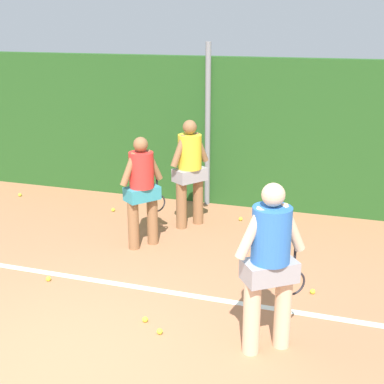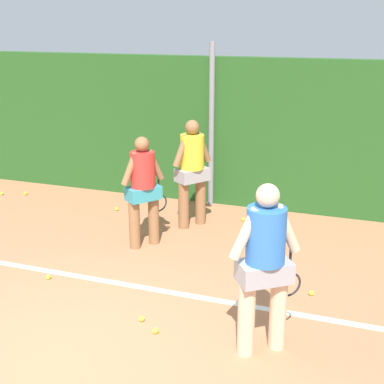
{
  "view_description": "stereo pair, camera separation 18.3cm",
  "coord_description": "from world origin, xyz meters",
  "px_view_note": "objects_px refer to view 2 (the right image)",
  "views": [
    {
      "loc": [
        2.6,
        -3.86,
        3.3
      ],
      "look_at": [
        0.51,
        2.67,
        1.07
      ],
      "focal_mm": 49.42,
      "sensor_mm": 36.0,
      "label": 1
    },
    {
      "loc": [
        2.77,
        -3.81,
        3.3
      ],
      "look_at": [
        0.51,
        2.67,
        1.07
      ],
      "focal_mm": 49.42,
      "sensor_mm": 36.0,
      "label": 2
    }
  ],
  "objects_px": {
    "player_foreground_near": "(265,261)",
    "player_backcourt_far": "(192,168)",
    "tennis_ball_2": "(142,319)",
    "tennis_ball_7": "(155,331)",
    "player_midcourt": "(143,186)",
    "tennis_ball_0": "(243,219)",
    "tennis_ball_8": "(2,193)",
    "tennis_ball_4": "(25,193)",
    "tennis_ball_3": "(117,209)",
    "tennis_ball_12": "(311,293)",
    "tennis_ball_1": "(48,277)"
  },
  "relations": [
    {
      "from": "player_backcourt_far",
      "to": "player_foreground_near",
      "type": "bearing_deg",
      "value": 65.77
    },
    {
      "from": "tennis_ball_4",
      "to": "tennis_ball_12",
      "type": "height_order",
      "value": "same"
    },
    {
      "from": "tennis_ball_4",
      "to": "player_foreground_near",
      "type": "bearing_deg",
      "value": -32.73
    },
    {
      "from": "tennis_ball_0",
      "to": "tennis_ball_1",
      "type": "xyz_separation_m",
      "value": [
        -1.94,
        -2.96,
        0.0
      ]
    },
    {
      "from": "tennis_ball_12",
      "to": "player_backcourt_far",
      "type": "bearing_deg",
      "value": 141.37
    },
    {
      "from": "tennis_ball_0",
      "to": "tennis_ball_1",
      "type": "bearing_deg",
      "value": -123.31
    },
    {
      "from": "tennis_ball_3",
      "to": "tennis_ball_8",
      "type": "bearing_deg",
      "value": 178.59
    },
    {
      "from": "tennis_ball_7",
      "to": "tennis_ball_12",
      "type": "xyz_separation_m",
      "value": [
        1.52,
        1.43,
        0.0
      ]
    },
    {
      "from": "player_backcourt_far",
      "to": "tennis_ball_8",
      "type": "xyz_separation_m",
      "value": [
        -4.11,
        0.28,
        -0.98
      ]
    },
    {
      "from": "tennis_ball_0",
      "to": "tennis_ball_8",
      "type": "bearing_deg",
      "value": -177.77
    },
    {
      "from": "tennis_ball_2",
      "to": "tennis_ball_8",
      "type": "xyz_separation_m",
      "value": [
        -4.54,
        3.3,
        0.0
      ]
    },
    {
      "from": "tennis_ball_2",
      "to": "tennis_ball_3",
      "type": "distance_m",
      "value": 3.79
    },
    {
      "from": "tennis_ball_12",
      "to": "tennis_ball_7",
      "type": "bearing_deg",
      "value": -136.74
    },
    {
      "from": "player_foreground_near",
      "to": "tennis_ball_0",
      "type": "relative_size",
      "value": 27.69
    },
    {
      "from": "player_backcourt_far",
      "to": "tennis_ball_2",
      "type": "relative_size",
      "value": 27.21
    },
    {
      "from": "tennis_ball_4",
      "to": "tennis_ball_7",
      "type": "relative_size",
      "value": 1.0
    },
    {
      "from": "tennis_ball_4",
      "to": "tennis_ball_12",
      "type": "relative_size",
      "value": 1.0
    },
    {
      "from": "player_foreground_near",
      "to": "tennis_ball_0",
      "type": "height_order",
      "value": "player_foreground_near"
    },
    {
      "from": "tennis_ball_3",
      "to": "tennis_ball_7",
      "type": "relative_size",
      "value": 1.0
    },
    {
      "from": "tennis_ball_1",
      "to": "tennis_ball_4",
      "type": "xyz_separation_m",
      "value": [
        -2.49,
        2.93,
        0.0
      ]
    },
    {
      "from": "player_foreground_near",
      "to": "tennis_ball_4",
      "type": "distance_m",
      "value": 6.63
    },
    {
      "from": "player_foreground_near",
      "to": "player_midcourt",
      "type": "distance_m",
      "value": 3.08
    },
    {
      "from": "player_backcourt_far",
      "to": "tennis_ball_1",
      "type": "height_order",
      "value": "player_backcourt_far"
    },
    {
      "from": "tennis_ball_1",
      "to": "tennis_ball_12",
      "type": "height_order",
      "value": "same"
    },
    {
      "from": "tennis_ball_1",
      "to": "tennis_ball_8",
      "type": "xyz_separation_m",
      "value": [
        -2.93,
        2.77,
        0.0
      ]
    },
    {
      "from": "tennis_ball_0",
      "to": "tennis_ball_4",
      "type": "bearing_deg",
      "value": -179.62
    },
    {
      "from": "tennis_ball_1",
      "to": "tennis_ball_2",
      "type": "xyz_separation_m",
      "value": [
        1.61,
        -0.53,
        0.0
      ]
    },
    {
      "from": "tennis_ball_2",
      "to": "tennis_ball_3",
      "type": "relative_size",
      "value": 1.0
    },
    {
      "from": "tennis_ball_0",
      "to": "tennis_ball_1",
      "type": "height_order",
      "value": "same"
    },
    {
      "from": "tennis_ball_8",
      "to": "tennis_ball_3",
      "type": "bearing_deg",
      "value": -1.41
    },
    {
      "from": "tennis_ball_4",
      "to": "tennis_ball_8",
      "type": "xyz_separation_m",
      "value": [
        -0.44,
        -0.16,
        0.0
      ]
    },
    {
      "from": "player_foreground_near",
      "to": "tennis_ball_3",
      "type": "distance_m",
      "value": 4.84
    },
    {
      "from": "player_foreground_near",
      "to": "player_backcourt_far",
      "type": "height_order",
      "value": "player_foreground_near"
    },
    {
      "from": "player_foreground_near",
      "to": "player_backcourt_far",
      "type": "relative_size",
      "value": 1.02
    },
    {
      "from": "tennis_ball_1",
      "to": "player_foreground_near",
      "type": "bearing_deg",
      "value": -11.51
    },
    {
      "from": "tennis_ball_1",
      "to": "player_midcourt",
      "type": "bearing_deg",
      "value": 62.59
    },
    {
      "from": "player_backcourt_far",
      "to": "tennis_ball_4",
      "type": "bearing_deg",
      "value": -61.97
    },
    {
      "from": "player_midcourt",
      "to": "player_backcourt_far",
      "type": "distance_m",
      "value": 1.1
    },
    {
      "from": "tennis_ball_2",
      "to": "tennis_ball_7",
      "type": "distance_m",
      "value": 0.3
    },
    {
      "from": "tennis_ball_7",
      "to": "tennis_ball_3",
      "type": "bearing_deg",
      "value": 123.03
    },
    {
      "from": "tennis_ball_8",
      "to": "tennis_ball_12",
      "type": "distance_m",
      "value": 6.64
    },
    {
      "from": "tennis_ball_8",
      "to": "tennis_ball_1",
      "type": "bearing_deg",
      "value": -43.33
    },
    {
      "from": "tennis_ball_7",
      "to": "tennis_ball_12",
      "type": "distance_m",
      "value": 2.09
    },
    {
      "from": "tennis_ball_2",
      "to": "tennis_ball_8",
      "type": "distance_m",
      "value": 5.62
    },
    {
      "from": "tennis_ball_3",
      "to": "tennis_ball_12",
      "type": "distance_m",
      "value": 4.23
    },
    {
      "from": "tennis_ball_12",
      "to": "player_midcourt",
      "type": "bearing_deg",
      "value": 164.17
    },
    {
      "from": "player_backcourt_far",
      "to": "tennis_ball_1",
      "type": "relative_size",
      "value": 27.21
    },
    {
      "from": "player_midcourt",
      "to": "tennis_ball_0",
      "type": "height_order",
      "value": "player_midcourt"
    },
    {
      "from": "tennis_ball_1",
      "to": "tennis_ball_8",
      "type": "height_order",
      "value": "same"
    },
    {
      "from": "player_foreground_near",
      "to": "tennis_ball_4",
      "type": "bearing_deg",
      "value": 110.83
    }
  ]
}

